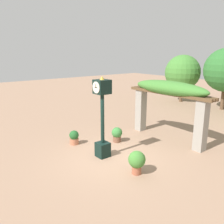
# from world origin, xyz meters

# --- Properties ---
(ground_plane) EXTENTS (60.00, 60.00, 0.00)m
(ground_plane) POSITION_xyz_m (0.00, 0.00, 0.00)
(ground_plane) COLOR #9E7A60
(pedestal_clock) EXTENTS (0.56, 0.61, 3.41)m
(pedestal_clock) POSITION_xyz_m (-0.32, -0.23, 1.77)
(pedestal_clock) COLOR black
(pedestal_clock) RESTS_ON ground
(pergola) EXTENTS (4.79, 1.05, 2.98)m
(pergola) POSITION_xyz_m (0.00, 3.57, 2.29)
(pergola) COLOR gray
(pergola) RESTS_ON ground
(potted_plant_near_left) EXTENTS (0.45, 0.45, 0.68)m
(potted_plant_near_left) POSITION_xyz_m (-2.31, -0.48, 0.34)
(potted_plant_near_left) COLOR #B26B4C
(potted_plant_near_left) RESTS_ON ground
(potted_plant_near_right) EXTENTS (0.52, 0.52, 0.74)m
(potted_plant_near_right) POSITION_xyz_m (-1.26, 1.33, 0.40)
(potted_plant_near_right) COLOR brown
(potted_plant_near_right) RESTS_ON ground
(potted_plant_far_left) EXTENTS (0.63, 0.63, 0.87)m
(potted_plant_far_left) POSITION_xyz_m (1.64, -0.14, 0.51)
(potted_plant_far_left) COLOR #9E563D
(potted_plant_far_left) RESTS_ON ground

